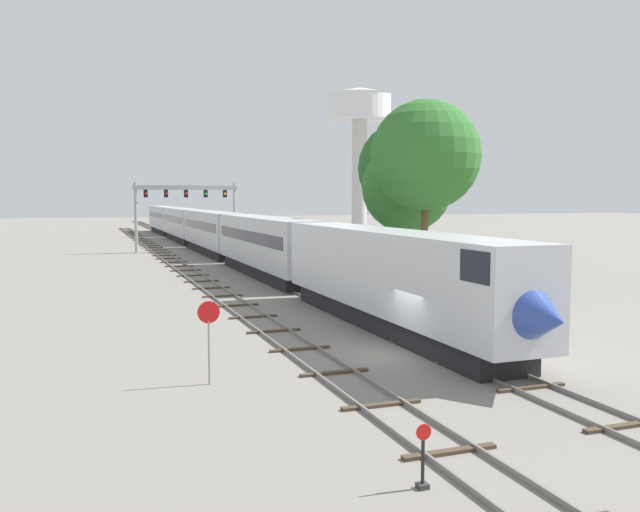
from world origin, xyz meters
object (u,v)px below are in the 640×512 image
at_px(passenger_train, 211,231).
at_px(trackside_tree_mid, 425,156).
at_px(water_tower, 360,116).
at_px(trackside_tree_left, 407,187).
at_px(signal_gantry, 186,201).
at_px(trackside_tree_right, 404,168).
at_px(switch_stand, 423,466).
at_px(stop_sign, 209,330).

relative_size(passenger_train, trackside_tree_mid, 8.23).
distance_m(water_tower, trackside_tree_left, 59.00).
xyz_separation_m(signal_gantry, trackside_tree_left, (15.35, -26.15, 1.31)).
relative_size(trackside_tree_left, trackside_tree_right, 0.83).
distance_m(trackside_tree_mid, trackside_tree_right, 11.03).
height_order(water_tower, switch_stand, water_tower).
distance_m(switch_stand, trackside_tree_left, 45.43).
xyz_separation_m(signal_gantry, water_tower, (34.13, 28.24, 14.35)).
bearing_deg(passenger_train, water_tower, 44.83).
relative_size(switch_stand, trackside_tree_right, 0.11).
bearing_deg(switch_stand, passenger_train, 83.55).
height_order(trackside_tree_left, trackside_tree_mid, trackside_tree_mid).
bearing_deg(signal_gantry, trackside_tree_left, -59.58).
distance_m(signal_gantry, trackside_tree_left, 30.35).
bearing_deg(water_tower, passenger_train, -135.17).
distance_m(passenger_train, trackside_tree_mid, 31.92).
height_order(switch_stand, trackside_tree_left, trackside_tree_left).
bearing_deg(stop_sign, passenger_train, 79.33).
bearing_deg(water_tower, trackside_tree_right, -108.66).
bearing_deg(trackside_tree_mid, trackside_tree_left, 75.41).
xyz_separation_m(passenger_train, signal_gantry, (-2.25, 3.45, 3.37)).
xyz_separation_m(water_tower, trackside_tree_right, (-16.94, -50.17, -11.18)).
bearing_deg(stop_sign, trackside_tree_right, 54.23).
xyz_separation_m(signal_gantry, stop_sign, (-7.75, -56.55, -4.10)).
bearing_deg(switch_stand, trackside_tree_mid, 61.26).
relative_size(trackside_tree_left, trackside_tree_mid, 0.81).
distance_m(switch_stand, trackside_tree_mid, 39.70).
height_order(signal_gantry, trackside_tree_mid, trackside_tree_mid).
bearing_deg(signal_gantry, passenger_train, -56.87).
distance_m(water_tower, switch_stand, 104.14).
bearing_deg(trackside_tree_left, passenger_train, 119.99).
distance_m(stop_sign, trackside_tree_left, 38.56).
bearing_deg(passenger_train, signal_gantry, 123.13).
bearing_deg(trackside_tree_right, trackside_tree_mid, -108.30).
bearing_deg(water_tower, signal_gantry, -140.39).
distance_m(signal_gantry, trackside_tree_right, 28.04).
xyz_separation_m(signal_gantry, trackside_tree_mid, (13.73, -32.40, 3.66)).
xyz_separation_m(switch_stand, trackside_tree_mid, (18.58, 33.88, 9.12)).
bearing_deg(passenger_train, trackside_tree_mid, -68.38).
bearing_deg(trackside_tree_mid, switch_stand, -118.74).
height_order(passenger_train, switch_stand, passenger_train).
distance_m(switch_stand, stop_sign, 10.24).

